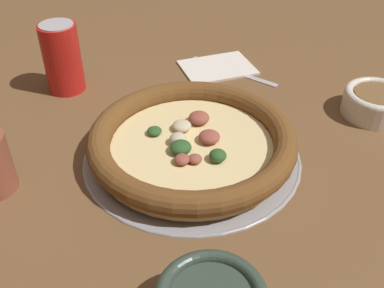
% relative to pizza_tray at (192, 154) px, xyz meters
% --- Properties ---
extents(ground_plane, '(3.00, 3.00, 0.00)m').
position_rel_pizza_tray_xyz_m(ground_plane, '(0.00, 0.00, -0.00)').
color(ground_plane, brown).
extents(pizza_tray, '(0.32, 0.32, 0.01)m').
position_rel_pizza_tray_xyz_m(pizza_tray, '(0.00, 0.00, 0.00)').
color(pizza_tray, '#9E9EA3').
rests_on(pizza_tray, ground_plane).
extents(pizza, '(0.30, 0.30, 0.04)m').
position_rel_pizza_tray_xyz_m(pizza, '(0.00, 0.00, 0.02)').
color(pizza, tan).
rests_on(pizza, pizza_tray).
extents(bowl_far, '(0.11, 0.11, 0.04)m').
position_rel_pizza_tray_xyz_m(bowl_far, '(0.33, -0.02, 0.02)').
color(bowl_far, silver).
rests_on(bowl_far, ground_plane).
extents(napkin, '(0.15, 0.12, 0.01)m').
position_rel_pizza_tray_xyz_m(napkin, '(0.16, 0.23, 0.00)').
color(napkin, white).
rests_on(napkin, ground_plane).
extents(fork, '(0.11, 0.18, 0.00)m').
position_rel_pizza_tray_xyz_m(fork, '(0.18, 0.22, -0.00)').
color(fork, '#B7B7BC').
rests_on(fork, ground_plane).
extents(beverage_can, '(0.07, 0.07, 0.12)m').
position_rel_pizza_tray_xyz_m(beverage_can, '(-0.12, 0.28, 0.06)').
color(beverage_can, red).
rests_on(beverage_can, ground_plane).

